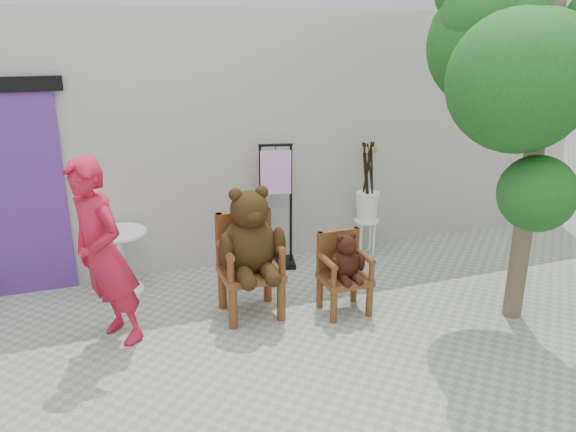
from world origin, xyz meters
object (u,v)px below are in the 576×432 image
at_px(chair_small, 344,265).
at_px(tree, 520,44).
at_px(display_stand, 276,220).
at_px(chair_big, 250,245).
at_px(cafe_table, 121,254).
at_px(stool_bucket, 367,205).
at_px(person, 103,254).

height_order(chair_small, tree, tree).
relative_size(display_stand, tree, 0.40).
distance_m(chair_big, display_stand, 1.27).
distance_m(cafe_table, stool_bucket, 3.06).
height_order(chair_big, person, person).
distance_m(chair_small, stool_bucket, 1.65).
bearing_deg(chair_small, stool_bucket, 54.86).
bearing_deg(stool_bucket, chair_big, -149.54).
height_order(chair_big, tree, tree).
bearing_deg(tree, chair_big, 159.89).
bearing_deg(chair_small, cafe_table, 149.67).
bearing_deg(person, stool_bucket, 79.74).
height_order(stool_bucket, tree, tree).
relative_size(chair_big, display_stand, 0.89).
xyz_separation_m(cafe_table, tree, (3.45, -1.80, 2.20)).
relative_size(chair_small, cafe_table, 1.21).
xyz_separation_m(cafe_table, display_stand, (1.83, 0.11, 0.14)).
bearing_deg(cafe_table, stool_bucket, 2.22).
bearing_deg(stool_bucket, person, -159.56).
bearing_deg(person, tree, 48.11).
bearing_deg(chair_big, chair_small, -15.54).
bearing_deg(chair_big, cafe_table, 140.64).
xyz_separation_m(chair_small, cafe_table, (-2.10, 1.23, -0.07)).
bearing_deg(cafe_table, chair_small, -30.33).
xyz_separation_m(display_stand, tree, (1.62, -1.92, 2.06)).
bearing_deg(cafe_table, display_stand, 3.60).
relative_size(chair_big, cafe_table, 1.91).
bearing_deg(display_stand, cafe_table, -163.19).
bearing_deg(chair_big, display_stand, 59.72).
distance_m(chair_small, cafe_table, 2.44).
bearing_deg(tree, person, 168.81).
distance_m(person, tree, 4.10).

